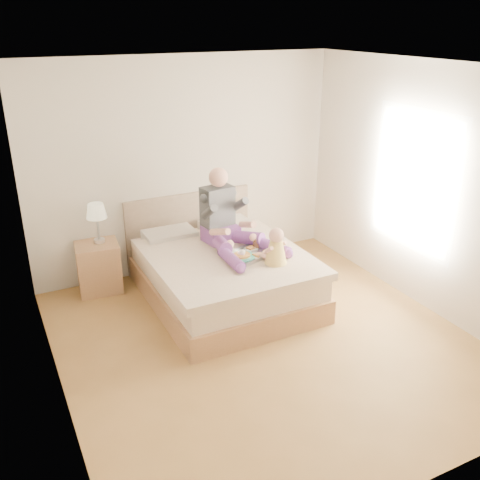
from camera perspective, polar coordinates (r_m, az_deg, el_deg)
name	(u,v)px	position (r m, az deg, el deg)	size (l,w,h in m)	color
room	(275,201)	(4.99, 3.75, 4.19)	(4.02, 4.22, 2.71)	brown
bed	(221,272)	(6.30, -2.06, -3.41)	(1.70, 2.18, 1.00)	#8E6442
nightstand	(99,267)	(6.66, -14.84, -2.82)	(0.54, 0.50, 0.61)	#8E6442
lamp	(96,213)	(6.45, -15.07, 2.77)	(0.24, 0.24, 0.48)	#B8B9BF
adult	(227,223)	(6.21, -1.40, 1.86)	(0.77, 1.16, 0.92)	#683482
tray	(248,253)	(6.00, 0.84, -1.38)	(0.59, 0.52, 0.14)	#B8B9BF
baby	(275,249)	(5.78, 3.79, -0.94)	(0.28, 0.37, 0.41)	#EFC24B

